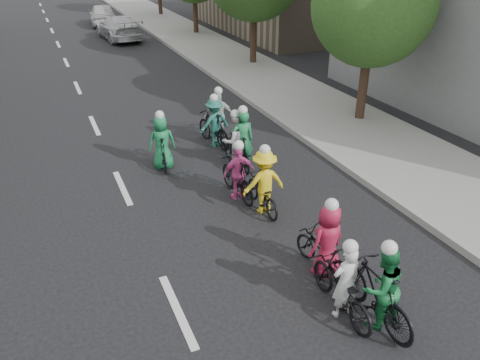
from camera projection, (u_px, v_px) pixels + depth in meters
ground at (178, 310)px, 8.38m from camera, size 120.00×120.00×0.00m
sidewalk_right at (293, 96)px, 19.29m from camera, size 4.00×80.00×0.15m
curb_right at (250, 101)px, 18.59m from camera, size 0.18×80.00×0.18m
tree_r_0 at (373, 5)px, 15.00m from camera, size 4.00×4.00×5.97m
cyclist_0 at (342, 288)px, 8.12m from camera, size 0.68×1.83×1.58m
cyclist_1 at (379, 291)px, 7.86m from camera, size 0.77×1.88×1.72m
cyclist_2 at (263, 187)px, 11.13m from camera, size 1.05×1.66×1.76m
cyclist_3 at (238, 176)px, 11.73m from camera, size 0.86×1.79×1.59m
cyclist_4 at (325, 247)px, 9.06m from camera, size 0.84×1.67×1.71m
cyclist_5 at (242, 146)px, 13.24m from camera, size 0.72×1.73×1.88m
cyclist_6 at (234, 146)px, 13.34m from camera, size 0.78×1.65×1.72m
cyclist_7 at (214, 126)px, 14.64m from camera, size 1.09×1.90×1.70m
cyclist_8 at (218, 121)px, 15.12m from camera, size 1.01×1.98×1.78m
cyclist_9 at (162, 146)px, 13.27m from camera, size 0.83×1.68×1.72m
follow_car_lead at (119, 28)px, 29.62m from camera, size 2.46×5.16×1.45m
follow_car_trail at (102, 14)px, 34.35m from camera, size 2.16×4.61×1.53m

